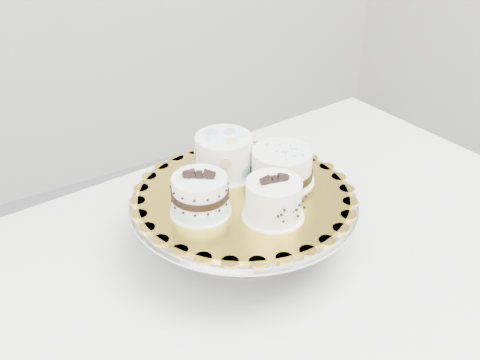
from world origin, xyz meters
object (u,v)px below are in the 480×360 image
cake_board (244,195)px  cake_ribbon (282,167)px  cake_stand (244,213)px  cake_dots (224,155)px  table (275,282)px  cake_swirl (274,200)px  cake_banded (200,196)px

cake_board → cake_ribbon: 0.09m
cake_stand → cake_ribbon: 0.11m
cake_dots → cake_ribbon: bearing=-48.1°
cake_stand → cake_dots: (0.01, 0.08, 0.08)m
table → cake_board: cake_board is taller
cake_board → cake_swirl: bearing=-86.5°
table → cake_swirl: bearing=-140.1°
cake_banded → cake_dots: size_ratio=1.01×
cake_board → cake_swirl: cake_swirl is taller
cake_swirl → cake_dots: 0.17m
cake_dots → cake_ribbon: size_ratio=0.89×
cake_board → cake_dots: size_ratio=2.95×
cake_stand → cake_banded: size_ratio=3.16×
table → cake_swirl: size_ratio=11.79×
cake_banded → cake_ribbon: size_ratio=0.90×
cake_board → cake_dots: 0.09m
cake_banded → cake_ribbon: bearing=38.9°
cake_swirl → cake_stand: bearing=105.8°
cake_ribbon → cake_board: bearing=-155.6°
cake_swirl → cake_dots: cake_swirl is taller
table → cake_banded: cake_banded is taller
cake_stand → cake_board: 0.04m
cake_dots → cake_banded: bearing=-140.1°
table → cake_stand: cake_stand is taller
cake_swirl → cake_dots: bearing=101.5°
table → cake_banded: 0.26m
cake_banded → cake_dots: (0.10, 0.09, 0.01)m
cake_stand → table: bearing=-47.9°
cake_stand → cake_banded: (-0.09, -0.01, 0.07)m
cake_board → cake_ribbon: size_ratio=2.62×
cake_board → cake_dots: cake_dots is taller
cake_stand → cake_dots: size_ratio=3.20×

